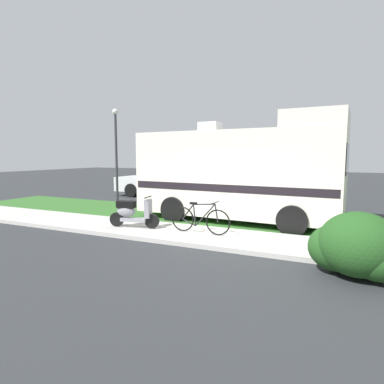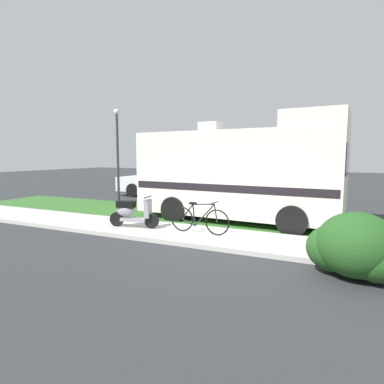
{
  "view_description": "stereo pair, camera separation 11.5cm",
  "coord_description": "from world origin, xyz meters",
  "views": [
    {
      "loc": [
        3.13,
        -9.28,
        2.3
      ],
      "look_at": [
        -1.23,
        0.3,
        1.1
      ],
      "focal_mm": 29.91,
      "sensor_mm": 36.0,
      "label": 1
    },
    {
      "loc": [
        3.23,
        -9.23,
        2.3
      ],
      "look_at": [
        -1.23,
        0.3,
        1.1
      ],
      "focal_mm": 29.91,
      "sensor_mm": 36.0,
      "label": 2
    }
  ],
  "objects": [
    {
      "name": "ground_plane",
      "position": [
        0.0,
        0.0,
        0.0
      ],
      "size": [
        80.0,
        80.0,
        0.0
      ],
      "primitive_type": "plane",
      "color": "#2D3033"
    },
    {
      "name": "sidewalk",
      "position": [
        0.0,
        -1.2,
        0.06
      ],
      "size": [
        24.0,
        2.0,
        0.12
      ],
      "color": "beige",
      "rests_on": "ground"
    },
    {
      "name": "grass_strip",
      "position": [
        0.0,
        1.5,
        0.04
      ],
      "size": [
        24.0,
        3.4,
        0.08
      ],
      "color": "#336628",
      "rests_on": "ground"
    },
    {
      "name": "motorhome_rv",
      "position": [
        0.09,
        1.34,
        1.72
      ],
      "size": [
        6.92,
        2.81,
        3.6
      ],
      "color": "silver",
      "rests_on": "ground"
    },
    {
      "name": "scooter",
      "position": [
        -2.51,
        -1.3,
        0.58
      ],
      "size": [
        1.59,
        0.58,
        0.97
      ],
      "color": "black",
      "rests_on": "ground"
    },
    {
      "name": "bicycle",
      "position": [
        -0.34,
        -1.14,
        0.52
      ],
      "size": [
        1.82,
        0.52,
        0.91
      ],
      "color": "black",
      "rests_on": "ground"
    },
    {
      "name": "pickup_truck_near",
      "position": [
        -5.08,
        6.39,
        0.99
      ],
      "size": [
        5.53,
        2.21,
        1.86
      ],
      "color": "silver",
      "rests_on": "ground"
    },
    {
      "name": "bush_by_porch",
      "position": [
        3.53,
        -2.69,
        0.58
      ],
      "size": [
        1.74,
        1.3,
        1.23
      ],
      "color": "#23511E",
      "rests_on": "ground"
    },
    {
      "name": "street_lamp_post",
      "position": [
        -6.84,
        3.6,
        2.75
      ],
      "size": [
        0.28,
        0.28,
        4.57
      ],
      "color": "#333338",
      "rests_on": "ground"
    }
  ]
}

